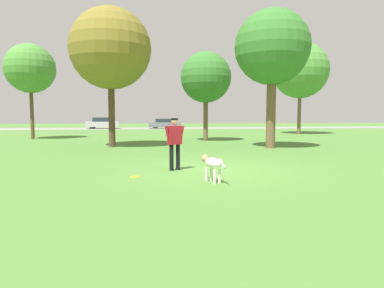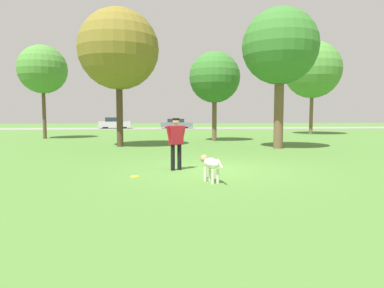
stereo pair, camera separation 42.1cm
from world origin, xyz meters
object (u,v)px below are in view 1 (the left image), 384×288
(frisbee, at_px, (135,177))
(tree_near_left, at_px, (110,49))
(tree_far_left, at_px, (30,69))
(parked_car_silver, at_px, (102,123))
(dog, at_px, (212,164))
(tree_mid_center, at_px, (206,78))
(person, at_px, (175,140))
(tree_near_right, at_px, (272,48))
(tree_far_right, at_px, (300,71))
(parked_car_grey, at_px, (164,124))

(frisbee, xyz_separation_m, tree_near_left, (-1.47, 9.31, 5.18))
(tree_far_left, relative_size, parked_car_silver, 1.67)
(dog, bearing_deg, tree_mid_center, -29.99)
(person, height_order, parked_car_silver, person)
(person, bearing_deg, tree_near_left, 83.92)
(tree_near_right, bearing_deg, tree_far_right, 59.29)
(dog, distance_m, tree_mid_center, 14.48)
(tree_near_left, distance_m, parked_car_silver, 25.75)
(tree_far_left, bearing_deg, tree_near_right, -31.00)
(person, relative_size, tree_far_left, 0.24)
(parked_car_grey, bearing_deg, tree_far_left, -122.28)
(tree_far_right, bearing_deg, parked_car_silver, 142.87)
(tree_near_left, height_order, tree_mid_center, tree_near_left)
(parked_car_silver, bearing_deg, dog, -81.57)
(tree_far_left, xyz_separation_m, parked_car_grey, (10.39, 18.31, -4.35))
(person, bearing_deg, frisbee, -162.45)
(frisbee, bearing_deg, tree_far_right, 54.72)
(tree_near_left, relative_size, tree_mid_center, 1.26)
(dog, bearing_deg, tree_far_right, -50.77)
(person, distance_m, parked_car_silver, 33.93)
(tree_near_right, distance_m, tree_far_left, 16.82)
(parked_car_silver, bearing_deg, tree_near_left, -84.73)
(parked_car_silver, bearing_deg, tree_near_right, -69.13)
(tree_far_left, bearing_deg, tree_mid_center, -15.48)
(tree_near_left, height_order, tree_far_left, tree_near_left)
(tree_mid_center, relative_size, tree_far_left, 0.87)
(tree_far_left, height_order, parked_car_silver, tree_far_left)
(frisbee, xyz_separation_m, tree_near_right, (6.75, 7.55, 5.10))
(tree_far_right, bearing_deg, frisbee, -125.28)
(dog, relative_size, tree_far_left, 0.15)
(parked_car_silver, bearing_deg, person, -82.22)
(person, relative_size, dog, 1.58)
(tree_far_left, bearing_deg, parked_car_silver, 81.76)
(tree_near_left, bearing_deg, person, -72.07)
(tree_near_left, bearing_deg, tree_far_right, 34.29)
(tree_near_right, distance_m, tree_far_right, 14.41)
(tree_near_left, xyz_separation_m, tree_near_right, (8.22, -1.76, -0.08))
(frisbee, relative_size, parked_car_grey, 0.06)
(frisbee, distance_m, tree_mid_center, 14.21)
(frisbee, bearing_deg, dog, -24.48)
(tree_mid_center, height_order, tree_far_right, tree_far_right)
(person, distance_m, tree_mid_center, 12.65)
(dog, bearing_deg, tree_near_left, -1.90)
(dog, height_order, tree_near_right, tree_near_right)
(tree_mid_center, distance_m, parked_car_silver, 23.69)
(tree_near_left, xyz_separation_m, parked_car_silver, (-3.56, 25.10, -4.50))
(person, bearing_deg, tree_mid_center, 51.44)
(tree_far_left, height_order, parked_car_grey, tree_far_left)
(dog, distance_m, parked_car_silver, 36.01)
(tree_mid_center, bearing_deg, parked_car_grey, 94.09)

